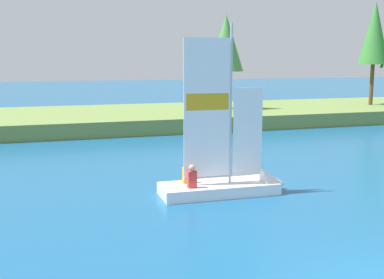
{
  "coord_description": "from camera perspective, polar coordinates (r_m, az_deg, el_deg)",
  "views": [
    {
      "loc": [
        -6.24,
        -6.68,
        4.37
      ],
      "look_at": [
        -0.34,
        11.62,
        1.2
      ],
      "focal_mm": 44.99,
      "sensor_mm": 36.0,
      "label": 1
    }
  ],
  "objects": [
    {
      "name": "shoreline_tree_left",
      "position": [
        34.53,
        4.06,
        11.27
      ],
      "size": [
        2.47,
        2.47,
        6.63
      ],
      "color": "brown",
      "rests_on": "shore_bank"
    },
    {
      "name": "shore_bank",
      "position": [
        33.38,
        -6.98,
        2.57
      ],
      "size": [
        80.0,
        10.95,
        0.93
      ],
      "primitive_type": "cube",
      "color": "olive",
      "rests_on": "ground"
    },
    {
      "name": "shoreline_tree_midleft",
      "position": [
        40.27,
        20.84,
        11.65
      ],
      "size": [
        2.28,
        2.28,
        7.87
      ],
      "color": "brown",
      "rests_on": "shore_bank"
    },
    {
      "name": "sailboat",
      "position": [
        16.18,
        5.65,
        -4.84
      ],
      "size": [
        4.39,
        1.54,
        6.01
      ],
      "rotation": [
        0.0,
        0.0,
        -0.03
      ],
      "color": "white",
      "rests_on": "ground"
    }
  ]
}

